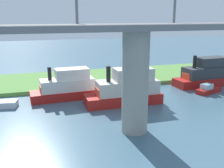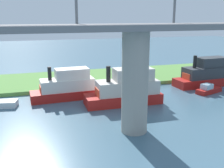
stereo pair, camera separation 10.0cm
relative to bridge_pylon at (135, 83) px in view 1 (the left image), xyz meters
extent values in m
plane|color=#476B7F|center=(-0.73, -14.51, -4.52)|extent=(160.00, 160.00, 0.00)
cube|color=#5B9342|center=(-0.73, -20.51, -4.27)|extent=(80.00, 12.00, 0.50)
cylinder|color=#9E998E|center=(0.00, 0.00, 0.00)|extent=(2.33, 2.33, 9.04)
cube|color=slate|center=(0.00, 0.00, 4.77)|extent=(64.25, 4.00, 0.50)
cylinder|color=slate|center=(-4.59, -2.00, 6.32)|extent=(0.24, 0.24, 2.60)
cylinder|color=slate|center=(4.59, -2.00, 6.32)|extent=(0.24, 0.24, 2.60)
cylinder|color=#2D334C|center=(-4.45, -17.93, -3.75)|extent=(0.29, 0.29, 0.55)
cylinder|color=red|center=(-4.45, -17.93, -3.17)|extent=(0.47, 0.47, 0.60)
sphere|color=tan|center=(-4.45, -17.93, -2.75)|extent=(0.24, 0.24, 0.24)
cylinder|color=brown|center=(-8.66, -15.97, -3.53)|extent=(0.20, 0.20, 0.97)
cube|color=red|center=(-15.83, -12.04, -3.92)|extent=(9.16, 3.52, 1.20)
cube|color=#33383D|center=(-16.33, -12.07, -2.52)|extent=(7.35, 3.11, 1.60)
cube|color=#33383D|center=(-17.03, -12.11, -1.02)|extent=(4.63, 2.54, 1.40)
cylinder|color=black|center=(-14.03, -11.94, -0.82)|extent=(0.50, 0.50, 1.80)
cube|color=#D84C2D|center=(-13.43, -11.91, -2.87)|extent=(1.70, 1.89, 0.90)
cube|color=red|center=(-14.25, -8.53, -4.22)|extent=(4.17, 2.58, 0.61)
cube|color=silver|center=(-13.75, -8.37, -3.56)|extent=(1.70, 1.51, 0.70)
cube|color=red|center=(-1.60, -7.60, -3.92)|extent=(9.09, 3.09, 1.21)
cube|color=beige|center=(-2.10, -7.60, -2.51)|extent=(7.27, 2.77, 1.61)
cube|color=beige|center=(-2.81, -7.59, -0.99)|extent=(4.55, 2.33, 1.41)
cylinder|color=black|center=(0.21, -7.62, -0.79)|extent=(0.50, 0.50, 1.81)
cube|color=#D84C2D|center=(0.82, -7.62, -2.86)|extent=(1.62, 1.82, 0.91)
cube|color=red|center=(4.88, -11.55, -3.97)|extent=(8.33, 3.14, 1.09)
cube|color=white|center=(4.43, -11.58, -2.70)|extent=(6.67, 2.78, 1.46)
cube|color=white|center=(3.79, -11.61, -1.33)|extent=(4.20, 2.28, 1.28)
cylinder|color=black|center=(6.52, -11.47, -1.15)|extent=(0.46, 0.46, 1.64)
cube|color=#D84C2D|center=(7.07, -11.44, -3.02)|extent=(1.54, 1.71, 0.82)
camera|label=1|loc=(8.54, 20.91, 5.77)|focal=42.78mm
camera|label=2|loc=(8.44, 20.94, 5.77)|focal=42.78mm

